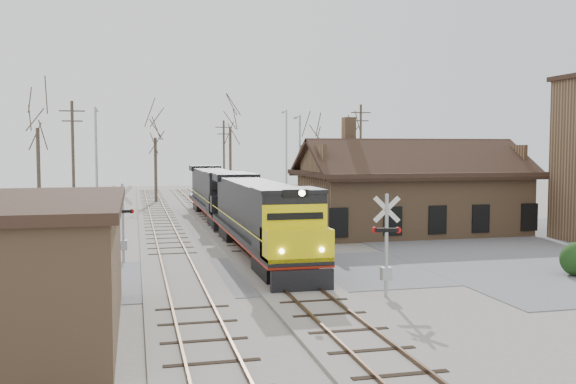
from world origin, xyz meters
The scene contains 21 objects.
ground centered at (0.00, 0.00, 0.00)m, with size 140.00×140.00×0.00m, color gray.
road centered at (0.00, 0.00, 0.01)m, with size 60.00×9.00×0.03m, color slate.
parking_lot centered at (18.00, 4.00, 0.02)m, with size 22.00×26.00×0.03m, color slate.
track_main centered at (0.00, 15.00, 0.07)m, with size 3.40×90.00×0.24m.
track_siding centered at (-4.50, 15.00, 0.07)m, with size 3.40×90.00×0.24m.
depot centered at (11.99, 12.00, 2.41)m, with size 15.20×9.31×7.90m.
locomotive_lead centered at (0.00, 4.38, 2.16)m, with size 2.77×18.55×4.11m.
locomotive_trailing centered at (0.00, 23.21, 2.16)m, with size 2.77×18.55×3.89m.
crossbuck_near centered at (3.08, -5.47, 1.90)m, with size 1.13×0.38×4.03m.
crossbuck_far centered at (-7.04, 4.45, 1.89)m, with size 1.15×0.30×4.03m.
streetlight_a centered at (-9.10, 19.90, 4.91)m, with size 0.25×2.04×8.74m.
streetlight_b centered at (7.12, 23.69, 4.80)m, with size 0.25×2.04×8.54m.
streetlight_c centered at (8.67, 35.07, 5.35)m, with size 0.25×2.04×9.62m.
utility_pole_a centered at (-11.20, 25.44, 4.99)m, with size 2.00×0.24×9.53m.
utility_pole_b centered at (3.99, 47.54, 4.72)m, with size 2.00×0.24×9.01m.
utility_pole_c centered at (15.36, 31.37, 5.25)m, with size 2.00×0.24×10.05m.
tree_a centered at (-14.39, 29.47, 8.71)m, with size 4.99×4.99×12.22m.
tree_b centered at (-4.27, 39.64, 7.95)m, with size 4.56×4.56×11.16m.
tree_c centered at (4.60, 46.44, 9.56)m, with size 5.47×5.47×13.41m.
tree_d centered at (13.04, 40.27, 7.00)m, with size 4.02×4.02×9.84m.
tree_e centered at (17.61, 39.79, 7.11)m, with size 4.08×4.08×9.99m.
Camera 1 is at (-6.43, -28.65, 5.84)m, focal length 40.00 mm.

